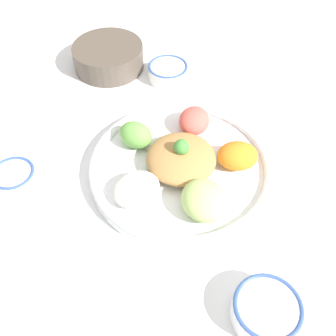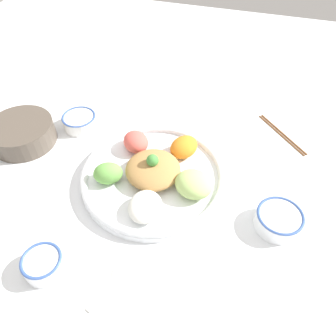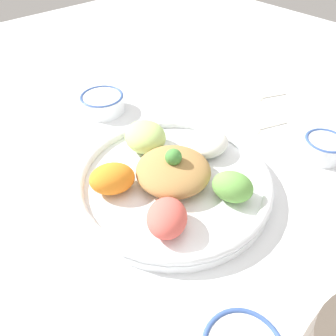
# 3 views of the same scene
# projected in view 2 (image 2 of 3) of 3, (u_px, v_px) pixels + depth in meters

# --- Properties ---
(ground_plane) EXTENTS (2.40, 2.40, 0.00)m
(ground_plane) POSITION_uv_depth(u_px,v_px,m) (162.00, 177.00, 0.93)
(ground_plane) COLOR white
(salad_platter) EXTENTS (0.40, 0.40, 0.10)m
(salad_platter) POSITION_uv_depth(u_px,v_px,m) (154.00, 174.00, 0.90)
(salad_platter) COLOR white
(salad_platter) RESTS_ON ground_plane
(sauce_bowl_red) EXTENTS (0.09, 0.09, 0.05)m
(sauce_bowl_red) POSITION_uv_depth(u_px,v_px,m) (43.00, 264.00, 0.72)
(sauce_bowl_red) COLOR white
(sauce_bowl_red) RESTS_ON ground_plane
(rice_bowl_blue) EXTENTS (0.11, 0.11, 0.05)m
(rice_bowl_blue) POSITION_uv_depth(u_px,v_px,m) (279.00, 219.00, 0.80)
(rice_bowl_blue) COLOR white
(rice_bowl_blue) RESTS_ON ground_plane
(sauce_bowl_dark) EXTENTS (0.11, 0.11, 0.04)m
(sauce_bowl_dark) POSITION_uv_depth(u_px,v_px,m) (80.00, 121.00, 1.06)
(sauce_bowl_dark) COLOR white
(sauce_bowl_dark) RESTS_ON ground_plane
(side_serving_bowl) EXTENTS (0.20, 0.20, 0.07)m
(side_serving_bowl) POSITION_uv_depth(u_px,v_px,m) (22.00, 132.00, 1.00)
(side_serving_bowl) COLOR #51473D
(side_serving_bowl) RESTS_ON ground_plane
(chopsticks_pair_near) EXTENTS (0.17, 0.16, 0.01)m
(chopsticks_pair_near) POSITION_uv_depth(u_px,v_px,m) (282.00, 134.00, 1.04)
(chopsticks_pair_near) COLOR brown
(chopsticks_pair_near) RESTS_ON ground_plane
(serving_spoon_main) EXTENTS (0.13, 0.07, 0.01)m
(serving_spoon_main) POSITION_uv_depth(u_px,v_px,m) (115.00, 279.00, 0.72)
(serving_spoon_main) COLOR beige
(serving_spoon_main) RESTS_ON ground_plane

